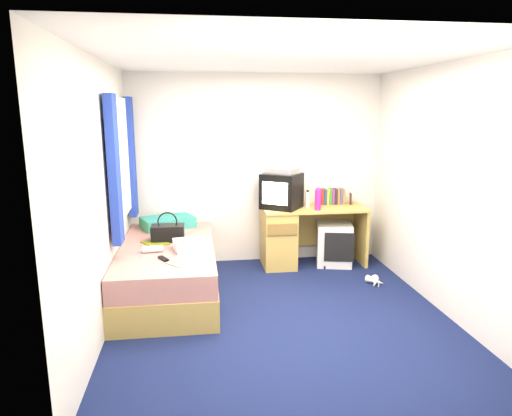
{
  "coord_description": "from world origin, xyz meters",
  "views": [
    {
      "loc": [
        -0.78,
        -4.05,
        1.96
      ],
      "look_at": [
        -0.14,
        0.7,
        0.92
      ],
      "focal_mm": 32.0,
      "sensor_mm": 36.0,
      "label": 1
    }
  ],
  "objects": [
    {
      "name": "remote_control",
      "position": [
        -1.11,
        0.22,
        0.55
      ],
      "size": [
        0.12,
        0.16,
        0.02
      ],
      "primitive_type": "cube",
      "rotation": [
        0.0,
        0.0,
        0.5
      ],
      "color": "black",
      "rests_on": "bed"
    },
    {
      "name": "storage_cube",
      "position": [
        0.96,
        1.39,
        0.27
      ],
      "size": [
        0.51,
        0.51,
        0.54
      ],
      "primitive_type": "cube",
      "rotation": [
        0.0,
        0.0,
        -0.22
      ],
      "color": "silver",
      "rests_on": "ground"
    },
    {
      "name": "bed",
      "position": [
        -1.1,
        0.7,
        0.27
      ],
      "size": [
        1.01,
        2.0,
        0.54
      ],
      "color": "tan",
      "rests_on": "ground"
    },
    {
      "name": "ground",
      "position": [
        0.0,
        0.0,
        0.0
      ],
      "size": [
        3.4,
        3.4,
        0.0
      ],
      "primitive_type": "plane",
      "color": "#0C1438",
      "rests_on": "ground"
    },
    {
      "name": "handbag",
      "position": [
        -1.1,
        0.87,
        0.64
      ],
      "size": [
        0.36,
        0.2,
        0.33
      ],
      "rotation": [
        0.0,
        0.0,
        -0.01
      ],
      "color": "black",
      "rests_on": "bed"
    },
    {
      "name": "desk",
      "position": [
        0.42,
        1.44,
        0.41
      ],
      "size": [
        1.3,
        0.55,
        0.75
      ],
      "color": "tan",
      "rests_on": "ground"
    },
    {
      "name": "towel",
      "position": [
        -0.85,
        0.5,
        0.59
      ],
      "size": [
        0.37,
        0.33,
        0.11
      ],
      "primitive_type": "cube",
      "rotation": [
        0.0,
        0.0,
        0.24
      ],
      "color": "white",
      "rests_on": "bed"
    },
    {
      "name": "vcr",
      "position": [
        0.28,
        1.44,
        1.22
      ],
      "size": [
        0.46,
        0.44,
        0.07
      ],
      "primitive_type": "cube",
      "rotation": [
        0.0,
        0.0,
        -0.69
      ],
      "color": "#B7B7B9",
      "rests_on": "crt_tv"
    },
    {
      "name": "colour_swatch_fan",
      "position": [
        -0.99,
        0.04,
        0.55
      ],
      "size": [
        0.19,
        0.2,
        0.01
      ],
      "primitive_type": "cube",
      "rotation": [
        0.0,
        0.0,
        -0.84
      ],
      "color": "yellow",
      "rests_on": "bed"
    },
    {
      "name": "water_bottle",
      "position": [
        -1.23,
        0.47,
        0.58
      ],
      "size": [
        0.21,
        0.09,
        0.07
      ],
      "primitive_type": "cylinder",
      "rotation": [
        0.0,
        1.57,
        0.12
      ],
      "color": "silver",
      "rests_on": "bed"
    },
    {
      "name": "picture_frame",
      "position": [
        1.21,
        1.56,
        0.82
      ],
      "size": [
        0.05,
        0.12,
        0.14
      ],
      "primitive_type": "cube",
      "rotation": [
        0.0,
        0.0,
        -0.24
      ],
      "color": "black",
      "rests_on": "desk"
    },
    {
      "name": "aerosol_can",
      "position": [
        0.61,
        1.44,
        0.85
      ],
      "size": [
        0.07,
        0.07,
        0.2
      ],
      "primitive_type": "cylinder",
      "rotation": [
        0.0,
        0.0,
        -0.3
      ],
      "color": "silver",
      "rests_on": "desk"
    },
    {
      "name": "room_shell",
      "position": [
        0.0,
        0.0,
        1.45
      ],
      "size": [
        3.4,
        3.4,
        3.4
      ],
      "color": "white",
      "rests_on": "ground"
    },
    {
      "name": "pink_water_bottle",
      "position": [
        0.7,
        1.27,
        0.87
      ],
      "size": [
        0.08,
        0.08,
        0.25
      ],
      "primitive_type": "cylinder",
      "rotation": [
        0.0,
        0.0,
        -0.02
      ],
      "color": "#E92186",
      "rests_on": "desk"
    },
    {
      "name": "book_row",
      "position": [
        0.98,
        1.6,
        0.85
      ],
      "size": [
        0.31,
        0.13,
        0.2
      ],
      "color": "maroon",
      "rests_on": "desk"
    },
    {
      "name": "white_heels",
      "position": [
        1.22,
        0.63,
        0.04
      ],
      "size": [
        0.2,
        0.25,
        0.09
      ],
      "color": "silver",
      "rests_on": "ground"
    },
    {
      "name": "magazine",
      "position": [
        -1.23,
        0.78,
        0.55
      ],
      "size": [
        0.33,
        0.35,
        0.01
      ],
      "primitive_type": "cube",
      "rotation": [
        0.0,
        0.0,
        0.6
      ],
      "color": "#BAD117",
      "rests_on": "bed"
    },
    {
      "name": "crt_tv",
      "position": [
        0.28,
        1.44,
        0.97
      ],
      "size": [
        0.59,
        0.58,
        0.43
      ],
      "rotation": [
        0.0,
        0.0,
        -0.6
      ],
      "color": "black",
      "rests_on": "desk"
    },
    {
      "name": "pillow",
      "position": [
        -1.13,
        1.47,
        0.61
      ],
      "size": [
        0.7,
        0.59,
        0.13
      ],
      "primitive_type": "cube",
      "rotation": [
        0.0,
        0.0,
        0.4
      ],
      "color": "#1960A7",
      "rests_on": "bed"
    },
    {
      "name": "window_assembly",
      "position": [
        -1.55,
        0.9,
        1.42
      ],
      "size": [
        0.11,
        1.42,
        1.4
      ],
      "color": "silver",
      "rests_on": "room_shell"
    }
  ]
}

